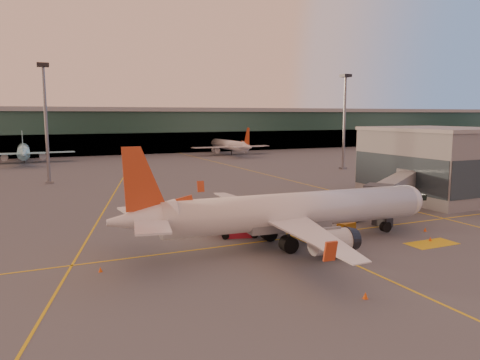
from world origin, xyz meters
name	(u,v)px	position (x,y,z in m)	size (l,w,h in m)	color
ground	(279,253)	(0.00, 0.00, 0.00)	(600.00, 600.00, 0.00)	#4C4F54
taxi_markings	(128,195)	(-7.32, 44.49, 0.01)	(100.12, 173.00, 0.01)	yellow
terminal	(95,131)	(0.00, 141.79, 8.76)	(400.00, 20.00, 17.60)	#19382D
gate_building	(436,163)	(41.93, 17.93, 6.29)	(18.40, 22.40, 12.60)	slate
mast_west_near	(46,114)	(-20.00, 66.00, 14.86)	(2.40, 2.40, 25.60)	slate
mast_east_near	(345,115)	(55.00, 62.00, 14.86)	(2.40, 2.40, 25.60)	slate
main_airplane	(286,213)	(2.23, 2.50, 3.81)	(38.84, 34.99, 11.72)	silver
jet_bridge	(398,187)	(26.49, 10.68, 4.02)	(21.35, 16.30, 5.82)	slate
catering_truck	(237,216)	(-1.21, 8.45, 2.52)	(6.18, 3.98, 4.44)	#A31729
gpu_cart	(346,228)	(12.09, 4.20, 0.65)	(2.52, 1.84, 1.33)	orange
pushback_tug	(352,215)	(16.83, 9.27, 0.80)	(4.24, 2.98, 1.98)	black
cone_nose	(425,230)	(21.77, 0.62, 0.23)	(0.38, 0.38, 0.48)	#DF500B
cone_tail	(100,269)	(-18.41, 1.86, 0.24)	(0.39, 0.39, 0.50)	#DF500B
cone_wing_right	(365,296)	(0.22, -13.86, 0.27)	(0.44, 0.44, 0.56)	#DF500B
cone_fwd	(430,239)	(18.75, -3.07, 0.23)	(0.38, 0.38, 0.48)	#DF500B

